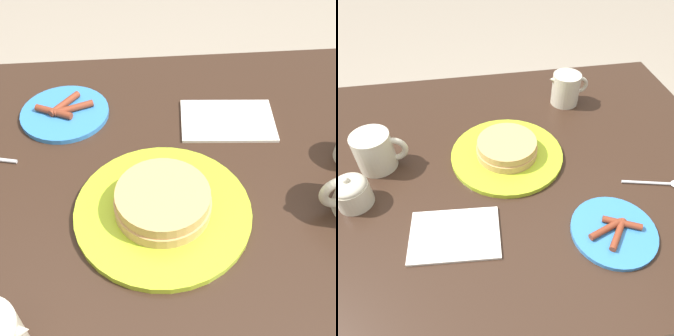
{
  "view_description": "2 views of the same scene",
  "coord_description": "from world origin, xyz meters",
  "views": [
    {
      "loc": [
        0.01,
        0.44,
        1.29
      ],
      "look_at": [
        -0.03,
        -0.05,
        0.78
      ],
      "focal_mm": 45.0,
      "sensor_mm": 36.0,
      "label": 1
    },
    {
      "loc": [
        -0.12,
        -0.59,
        1.33
      ],
      "look_at": [
        -0.03,
        -0.05,
        0.78
      ],
      "focal_mm": 35.0,
      "sensor_mm": 36.0,
      "label": 2
    }
  ],
  "objects": [
    {
      "name": "pancake_plate",
      "position": [
        -0.02,
        0.02,
        0.77
      ],
      "size": [
        0.29,
        0.29,
        0.05
      ],
      "color": "#AAC628",
      "rests_on": "dining_table"
    },
    {
      "name": "dining_table",
      "position": [
        0.0,
        0.0,
        0.62
      ],
      "size": [
        1.12,
        0.9,
        0.75
      ],
      "color": "#332116",
      "rests_on": "ground_plane"
    },
    {
      "name": "napkin",
      "position": [
        -0.16,
        -0.19,
        0.75
      ],
      "size": [
        0.19,
        0.14,
        0.01
      ],
      "color": "silver",
      "rests_on": "dining_table"
    },
    {
      "name": "side_plate_bacon",
      "position": [
        0.16,
        -0.24,
        0.76
      ],
      "size": [
        0.18,
        0.18,
        0.02
      ],
      "color": "#337AC6",
      "rests_on": "dining_table"
    }
  ]
}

